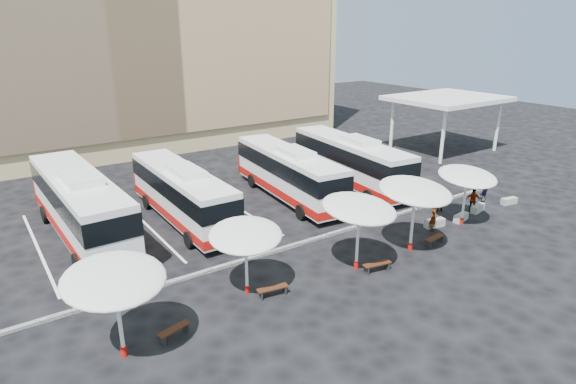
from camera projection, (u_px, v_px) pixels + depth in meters
ground at (304, 248)px, 26.25m from camera, size 120.00×120.00×0.00m
sandstone_building at (113, 13)px, 46.92m from camera, size 42.00×18.25×29.60m
service_canopy at (447, 100)px, 45.25m from camera, size 10.00×8.00×5.20m
curb_divider at (299, 244)px, 26.61m from camera, size 34.00×0.25×0.15m
bay_lines at (234, 205)px, 32.48m from camera, size 24.15×12.00×0.01m
bus_0 at (80, 203)px, 26.92m from camera, size 3.27×12.94×4.09m
bus_1 at (182, 192)px, 29.33m from camera, size 2.81×11.55×3.66m
bus_2 at (288, 172)px, 33.29m from camera, size 3.67×12.00×3.75m
bus_3 at (350, 160)px, 36.01m from camera, size 3.79×12.35×3.86m
sunshade_0 at (114, 280)px, 16.67m from camera, size 3.88×3.92×3.74m
sunshade_1 at (245, 235)px, 20.94m from camera, size 4.28×4.31×3.38m
sunshade_2 at (359, 209)px, 23.00m from camera, size 4.68×4.71×3.79m
sunshade_3 at (415, 191)px, 24.92m from camera, size 4.17×4.21×3.98m
sunshade_4 at (467, 177)px, 28.48m from camera, size 3.97×4.00×3.57m
wood_bench_0 at (174, 330)px, 18.66m from camera, size 1.41×0.72×0.42m
wood_bench_1 at (273, 289)px, 21.51m from camera, size 1.49×0.61×0.44m
wood_bench_2 at (377, 265)px, 23.66m from camera, size 1.53×0.65×0.46m
wood_bench_3 at (435, 239)px, 26.62m from camera, size 1.47×0.54×0.44m
conc_bench_0 at (435, 223)px, 28.96m from camera, size 1.36×0.64×0.49m
conc_bench_1 at (461, 218)px, 29.83m from camera, size 1.29×0.63×0.46m
conc_bench_2 at (478, 208)px, 31.32m from camera, size 1.31×0.65×0.47m
conc_bench_3 at (509, 201)px, 32.67m from camera, size 1.21×0.61×0.43m
passenger_0 at (434, 217)px, 28.21m from camera, size 0.74×0.71×1.70m
passenger_1 at (438, 200)px, 31.26m from camera, size 0.83×0.70×1.52m
passenger_2 at (473, 200)px, 31.15m from camera, size 0.94×0.90×1.57m
passenger_3 at (484, 191)px, 32.73m from camera, size 1.17×0.84×1.64m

